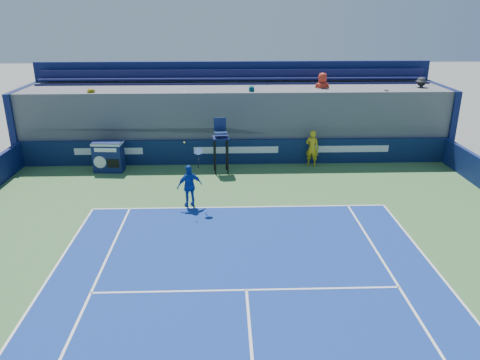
{
  "coord_description": "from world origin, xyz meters",
  "views": [
    {
      "loc": [
        -0.53,
        -4.23,
        7.12
      ],
      "look_at": [
        0.0,
        11.5,
        1.25
      ],
      "focal_mm": 35.0,
      "sensor_mm": 36.0,
      "label": 1
    }
  ],
  "objects_px": {
    "umpire_chair": "(221,140)",
    "tennis_player": "(190,186)",
    "ball_person": "(312,148)",
    "match_clock": "(108,156)"
  },
  "relations": [
    {
      "from": "ball_person",
      "to": "umpire_chair",
      "type": "height_order",
      "value": "umpire_chair"
    },
    {
      "from": "match_clock",
      "to": "tennis_player",
      "type": "height_order",
      "value": "tennis_player"
    },
    {
      "from": "umpire_chair",
      "to": "match_clock",
      "type": "bearing_deg",
      "value": 176.82
    },
    {
      "from": "match_clock",
      "to": "umpire_chair",
      "type": "bearing_deg",
      "value": -3.18
    },
    {
      "from": "umpire_chair",
      "to": "tennis_player",
      "type": "height_order",
      "value": "tennis_player"
    },
    {
      "from": "ball_person",
      "to": "match_clock",
      "type": "xyz_separation_m",
      "value": [
        -9.39,
        -0.48,
        -0.12
      ]
    },
    {
      "from": "match_clock",
      "to": "umpire_chair",
      "type": "relative_size",
      "value": 0.56
    },
    {
      "from": "ball_person",
      "to": "tennis_player",
      "type": "relative_size",
      "value": 0.66
    },
    {
      "from": "ball_person",
      "to": "umpire_chair",
      "type": "relative_size",
      "value": 0.69
    },
    {
      "from": "ball_person",
      "to": "umpire_chair",
      "type": "bearing_deg",
      "value": 32.48
    }
  ]
}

